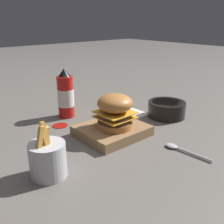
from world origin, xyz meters
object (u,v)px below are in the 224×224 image
(burger, at_px, (115,111))
(spoon, at_px, (178,148))
(side_bowl, at_px, (167,109))
(ketchup_bottle, at_px, (66,95))
(serving_board, at_px, (112,131))
(fries_basket, at_px, (48,159))

(burger, relative_size, spoon, 0.76)
(burger, distance_m, side_bowl, 0.28)
(ketchup_bottle, xyz_separation_m, side_bowl, (0.30, -0.26, -0.05))
(serving_board, relative_size, spoon, 1.41)
(ketchup_bottle, bearing_deg, spoon, -77.90)
(serving_board, xyz_separation_m, side_bowl, (0.28, -0.01, 0.02))
(side_bowl, height_order, spoon, side_bowl)
(side_bowl, xyz_separation_m, spoon, (-0.20, -0.20, -0.03))
(side_bowl, bearing_deg, ketchup_bottle, 138.78)
(spoon, bearing_deg, burger, 17.04)
(ketchup_bottle, xyz_separation_m, spoon, (0.10, -0.46, -0.08))
(burger, relative_size, fries_basket, 0.79)
(burger, height_order, spoon, burger)
(burger, xyz_separation_m, spoon, (0.08, -0.20, -0.08))
(ketchup_bottle, distance_m, fries_basket, 0.42)
(serving_board, distance_m, burger, 0.07)
(burger, height_order, side_bowl, burger)
(fries_basket, relative_size, spoon, 0.97)
(spoon, bearing_deg, serving_board, 16.18)
(burger, bearing_deg, serving_board, 96.51)
(side_bowl, bearing_deg, burger, -179.20)
(serving_board, height_order, fries_basket, fries_basket)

